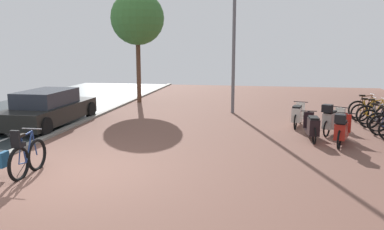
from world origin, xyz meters
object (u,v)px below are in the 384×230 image
Objects in this scene: scooter_near at (298,115)px; scooter_extra at (312,127)px; bicycle_foreground at (25,157)px; bicycle_rack_08 at (368,112)px; bicycle_rack_06 at (379,119)px; bicycle_rack_09 at (366,109)px; scooter_far at (332,120)px; street_tree at (137,18)px; bicycle_rack_07 at (376,115)px; parked_car_near at (49,109)px; scooter_mid at (342,130)px; lamp_post at (234,27)px.

scooter_near is 1.99m from scooter_extra.
bicycle_rack_08 is at bearing 40.92° from bicycle_foreground.
bicycle_foreground is 1.12× the size of bicycle_rack_06.
bicycle_rack_09 is (9.29, 8.61, -0.05)m from bicycle_foreground.
scooter_far is at bearing -124.82° from bicycle_rack_08.
bicycle_foreground reaches higher than scooter_near.
bicycle_rack_08 reaches higher than bicycle_rack_06.
bicycle_rack_09 is at bearing 36.90° from scooter_near.
street_tree reaches higher than bicycle_foreground.
scooter_near is at bearing 45.12° from bicycle_foreground.
bicycle_foreground reaches higher than scooter_extra.
bicycle_rack_06 is at bearing 41.10° from scooter_extra.
bicycle_rack_08 reaches higher than scooter_near.
bicycle_rack_07 is 1.00× the size of bicycle_rack_09.
scooter_far is (-1.85, -1.88, 0.12)m from bicycle_rack_07.
parked_car_near is (-2.39, 5.17, 0.20)m from bicycle_foreground.
bicycle_foreground is at bearing -143.98° from bicycle_rack_06.
scooter_mid is at bearing -88.27° from scooter_far.
bicycle_rack_08 is 0.75× the size of scooter_near.
scooter_near is at bearing -143.10° from bicycle_rack_09.
bicycle_rack_06 is at bearing -22.65° from lamp_post.
bicycle_rack_06 is 0.96× the size of bicycle_rack_09.
bicycle_foreground reaches higher than bicycle_rack_07.
scooter_far is (7.47, 5.48, 0.06)m from bicycle_foreground.
bicycle_foreground reaches higher than bicycle_rack_08.
scooter_near is 4.73m from lamp_post.
scooter_far is 1.20m from scooter_extra.
lamp_post reaches higher than bicycle_rack_09.
parked_car_near reaches higher than scooter_near.
scooter_mid is 0.27× the size of lamp_post.
bicycle_foreground is at bearing -141.69° from bicycle_rack_07.
bicycle_rack_09 is at bearing 58.05° from scooter_extra.
bicycle_rack_06 is 0.77× the size of scooter_near.
scooter_extra is at bearing -82.24° from scooter_near.
scooter_near is 8.97m from parked_car_near.
scooter_near is (-2.74, -1.49, 0.08)m from bicycle_rack_08.
scooter_extra is (-0.73, -0.95, -0.06)m from scooter_far.
scooter_near is 1.43m from scooter_far.
scooter_mid is (-1.75, -2.72, 0.12)m from bicycle_rack_06.
scooter_mid is (-1.77, -4.59, 0.10)m from bicycle_rack_09.
bicycle_foreground is at bearing -65.21° from parked_car_near.
bicycle_foreground is 1.08× the size of bicycle_rack_09.
bicycle_rack_07 is at bearing -88.30° from bicycle_rack_09.
scooter_mid is at bearing -40.61° from street_tree.
lamp_post reaches higher than bicycle_foreground.
lamp_post is at bearing 66.00° from bicycle_foreground.
scooter_far is at bearing -134.54° from bicycle_rack_07.
bicycle_rack_06 is 0.73× the size of scooter_extra.
bicycle_rack_06 is 1.25m from bicycle_rack_08.
scooter_mid reaches higher than bicycle_rack_06.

